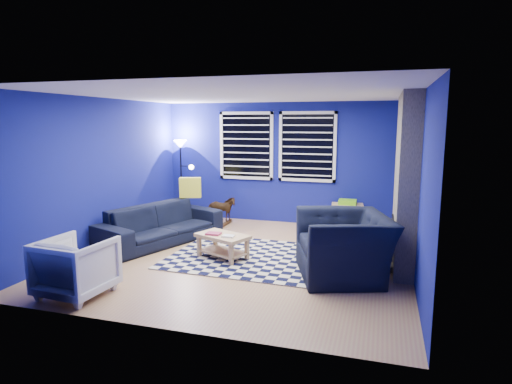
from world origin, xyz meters
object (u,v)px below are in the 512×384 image
Objects in this scene: tv at (407,161)px; cabinet at (347,216)px; armchair_bent at (76,267)px; sofa at (161,224)px; floor_lamp at (181,155)px; armchair_big at (344,245)px; rocking_horse at (221,209)px; coffee_table at (222,241)px.

cabinet is at bearing 167.36° from tv.
cabinet is (2.88, 4.25, -0.10)m from armchair_bent.
floor_lamp is at bearing 36.04° from sofa.
armchair_bent is 4.38m from floor_lamp.
armchair_big is 3.45m from armchair_bent.
armchair_bent is 0.46× the size of floor_lamp.
armchair_big is 2.65m from cabinet.
rocking_horse is 1.51m from floor_lamp.
armchair_bent is 5.13m from cabinet.
coffee_table is (0.83, -2.05, -0.05)m from rocking_horse.
sofa is 1.60m from rocking_horse.
armchair_big reaches higher than armchair_bent.
tv is 5.71m from armchair_bent.
tv is at bearing -47.07° from sofa.
coffee_table is 3.21m from floor_lamp.
armchair_big is (-0.87, -2.40, -0.97)m from tv.
coffee_table is 2.95m from cabinet.
floor_lamp is at bearing 177.59° from tv.
floor_lamp reaches higher than cabinet.
sofa is 3.31m from armchair_big.
sofa is at bearing -75.01° from floor_lamp.
rocking_horse reaches higher than cabinet.
tv is 4.58m from floor_lamp.
tv is at bearing -129.93° from armchair_bent.
cabinet is (3.05, 1.87, -0.07)m from sofa.
coffee_table is at bearing -130.66° from cabinet.
floor_lamp is at bearing -76.74° from armchair_bent.
tv is 1.27× the size of armchair_bent.
coffee_table is (1.19, 1.84, -0.08)m from armchair_bent.
floor_lamp is (-0.66, 4.21, 1.04)m from armchair_bent.
tv is at bearing 141.64° from armchair_big.
armchair_big is at bearing -91.91° from cabinet.
floor_lamp is (-1.02, 0.33, 1.07)m from rocking_horse.
armchair_bent reaches higher than coffee_table.
coffee_table is 0.54× the size of floor_lamp.
tv reaches higher than cabinet.
cabinet is at bearing 54.97° from coffee_table.
tv reaches higher than sofa.
rocking_horse is 2.55m from cabinet.
tv is at bearing -18.27° from cabinet.
sofa is (-4.09, -1.64, -1.07)m from tv.
armchair_bent reaches higher than sofa.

